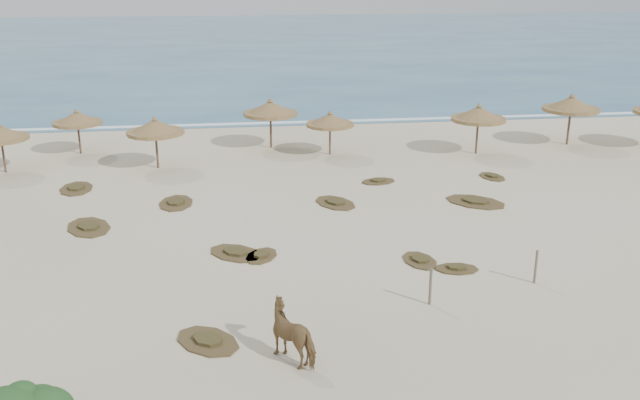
{
  "coord_description": "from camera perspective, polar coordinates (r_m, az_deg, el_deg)",
  "views": [
    {
      "loc": [
        -1.65,
        -21.94,
        10.67
      ],
      "look_at": [
        1.77,
        5.0,
        1.47
      ],
      "focal_mm": 40.0,
      "sensor_mm": 36.0,
      "label": 1
    }
  ],
  "objects": [
    {
      "name": "palapa_1",
      "position": [
        43.08,
        -18.86,
        6.17
      ],
      "size": [
        3.55,
        3.55,
        2.64
      ],
      "rotation": [
        0.0,
        0.0,
        0.31
      ],
      "color": "brown",
      "rests_on": "ground"
    },
    {
      "name": "scrub_12",
      "position": [
        26.37,
        10.88,
        -5.39
      ],
      "size": [
        1.7,
        1.21,
        0.16
      ],
      "rotation": [
        0.0,
        0.0,
        3.02
      ],
      "color": "brown",
      "rests_on": "ground"
    },
    {
      "name": "scrub_7",
      "position": [
        36.05,
        4.69,
        1.52
      ],
      "size": [
        2.01,
        1.56,
        0.16
      ],
      "rotation": [
        0.0,
        0.0,
        0.25
      ],
      "color": "brown",
      "rests_on": "ground"
    },
    {
      "name": "fence_post_near",
      "position": [
        23.45,
        8.83,
        -6.86
      ],
      "size": [
        0.1,
        0.1,
        1.27
      ],
      "primitive_type": "cylinder",
      "rotation": [
        0.0,
        0.0,
        0.01
      ],
      "color": "#6B6050",
      "rests_on": "ground"
    },
    {
      "name": "horse",
      "position": [
        20.17,
        -2.0,
        -10.57
      ],
      "size": [
        1.89,
        2.03,
        1.62
      ],
      "primitive_type": "imported",
      "rotation": [
        0.0,
        0.0,
        3.83
      ],
      "color": "olive",
      "rests_on": "ground"
    },
    {
      "name": "scrub_11",
      "position": [
        21.55,
        -8.98,
        -11.06
      ],
      "size": [
        2.57,
        2.62,
        0.16
      ],
      "rotation": [
        0.0,
        0.0,
        2.31
      ],
      "color": "brown",
      "rests_on": "ground"
    },
    {
      "name": "scrub_6",
      "position": [
        36.76,
        -18.92,
        0.89
      ],
      "size": [
        1.74,
        2.51,
        0.16
      ],
      "rotation": [
        0.0,
        0.0,
        1.64
      ],
      "color": "brown",
      "rests_on": "ground"
    },
    {
      "name": "scrub_10",
      "position": [
        37.75,
        13.61,
        1.84
      ],
      "size": [
        1.46,
        1.91,
        0.16
      ],
      "rotation": [
        0.0,
        0.0,
        1.79
      ],
      "color": "brown",
      "rests_on": "ground"
    },
    {
      "name": "palapa_5",
      "position": [
        41.76,
        12.57,
        6.7
      ],
      "size": [
        3.56,
        3.56,
        2.95
      ],
      "rotation": [
        0.0,
        0.0,
        0.14
      ],
      "color": "brown",
      "rests_on": "ground"
    },
    {
      "name": "palapa_2",
      "position": [
        38.84,
        -13.05,
        5.66
      ],
      "size": [
        3.49,
        3.49,
        2.85
      ],
      "rotation": [
        0.0,
        0.0,
        -0.16
      ],
      "color": "brown",
      "rests_on": "ground"
    },
    {
      "name": "fence_post_far",
      "position": [
        25.75,
        16.88,
        -5.13
      ],
      "size": [
        0.1,
        0.1,
        1.22
      ],
      "primitive_type": "cylinder",
      "rotation": [
        0.0,
        0.0,
        -0.09
      ],
      "color": "#6B6050",
      "rests_on": "ground"
    },
    {
      "name": "palapa_0",
      "position": [
        40.65,
        -24.21,
        4.87
      ],
      "size": [
        3.4,
        3.4,
        2.68
      ],
      "rotation": [
        0.0,
        0.0,
        -0.21
      ],
      "color": "brown",
      "rests_on": "ground"
    },
    {
      "name": "ocean",
      "position": [
        97.54,
        -6.38,
        12.33
      ],
      "size": [
        200.0,
        100.0,
        0.01
      ],
      "primitive_type": "cube",
      "color": "navy",
      "rests_on": "ground"
    },
    {
      "name": "scrub_3",
      "position": [
        32.74,
        1.23,
        -0.21
      ],
      "size": [
        2.42,
        2.78,
        0.16
      ],
      "rotation": [
        0.0,
        0.0,
        2.03
      ],
      "color": "brown",
      "rests_on": "ground"
    },
    {
      "name": "scrub_5",
      "position": [
        33.65,
        12.33,
        -0.12
      ],
      "size": [
        3.36,
        3.24,
        0.16
      ],
      "rotation": [
        0.0,
        0.0,
        2.44
      ],
      "color": "brown",
      "rests_on": "ground"
    },
    {
      "name": "palapa_3",
      "position": [
        42.2,
        -4.0,
        7.27
      ],
      "size": [
        3.78,
        3.78,
        3.0
      ],
      "rotation": [
        0.0,
        0.0,
        0.2
      ],
      "color": "brown",
      "rests_on": "ground"
    },
    {
      "name": "scrub_13",
      "position": [
        33.38,
        -11.45,
        -0.21
      ],
      "size": [
        1.64,
        2.43,
        0.16
      ],
      "rotation": [
        0.0,
        0.0,
        1.53
      ],
      "color": "brown",
      "rests_on": "ground"
    },
    {
      "name": "foam_line",
      "position": [
        49.14,
        -5.18,
        6.11
      ],
      "size": [
        70.0,
        0.6,
        0.01
      ],
      "primitive_type": "cube",
      "color": "white",
      "rests_on": "ground"
    },
    {
      "name": "scrub_9",
      "position": [
        27.41,
        -6.76,
        -4.21
      ],
      "size": [
        2.73,
        2.68,
        0.16
      ],
      "rotation": [
        0.0,
        0.0,
        2.4
      ],
      "color": "brown",
      "rests_on": "ground"
    },
    {
      "name": "scrub_2",
      "position": [
        27.07,
        -4.72,
        -4.45
      ],
      "size": [
        1.72,
        1.98,
        0.16
      ],
      "rotation": [
        0.0,
        0.0,
        1.11
      ],
      "color": "brown",
      "rests_on": "ground"
    },
    {
      "name": "scrub_1",
      "position": [
        31.32,
        -18.03,
        -2.06
      ],
      "size": [
        2.56,
        3.07,
        0.16
      ],
      "rotation": [
        0.0,
        0.0,
        1.95
      ],
      "color": "brown",
      "rests_on": "ground"
    },
    {
      "name": "scrub_4",
      "position": [
        26.83,
        7.99,
        -4.79
      ],
      "size": [
        1.45,
        1.95,
        0.16
      ],
      "rotation": [
        0.0,
        0.0,
        1.75
      ],
      "color": "brown",
      "rests_on": "ground"
    },
    {
      "name": "ground",
      "position": [
        24.45,
        -2.67,
        -7.18
      ],
      "size": [
        160.0,
        160.0,
        0.0
      ],
      "primitive_type": "plane",
      "color": "beige",
      "rests_on": "ground"
    },
    {
      "name": "palapa_4",
      "position": [
        40.61,
        0.81,
        6.39
      ],
      "size": [
        2.77,
        2.77,
        2.57
      ],
      "rotation": [
        0.0,
        0.0,
        -0.01
      ],
      "color": "brown",
      "rests_on": "ground"
    },
    {
      "name": "palapa_6",
      "position": [
        45.41,
        19.46,
        7.21
      ],
      "size": [
        3.83,
        3.83,
        3.14
      ],
      "rotation": [
        0.0,
        0.0,
        0.16
      ],
      "color": "brown",
      "rests_on": "ground"
    }
  ]
}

